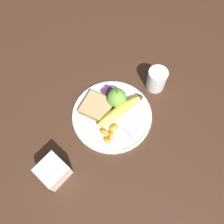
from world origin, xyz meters
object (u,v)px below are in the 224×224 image
banana (121,110)px  fork (115,117)px  apple (117,98)px  bread_slice (97,106)px  plate (112,115)px  jam_packet (109,93)px  condiment_caddy (52,170)px  juice_glass (156,80)px

banana → fork: bearing=87.2°
apple → bread_slice: apple is taller
bread_slice → fork: size_ratio=0.74×
plate → banana: size_ratio=1.45×
apple → jam_packet: (0.04, -0.01, -0.02)m
condiment_caddy → fork: bearing=-94.4°
jam_packet → apple: bearing=170.6°
bread_slice → jam_packet: 0.07m
apple → bread_slice: 0.08m
fork → condiment_caddy: (0.02, 0.27, 0.02)m
bread_slice → juice_glass: bearing=-113.3°
banana → jam_packet: size_ratio=4.27×
banana → juice_glass: bearing=-96.3°
fork → condiment_caddy: 0.27m
plate → fork: bearing=171.6°
banana → condiment_caddy: 0.30m
banana → bread_slice: bearing=28.8°
juice_glass → apple: size_ratio=1.09×
condiment_caddy → jam_packet: bearing=-79.9°
bread_slice → condiment_caddy: bearing=101.9°
plate → bread_slice: (0.06, 0.02, 0.02)m
jam_packet → condiment_caddy: (-0.06, 0.33, 0.01)m
banana → fork: (0.00, 0.03, -0.02)m
juice_glass → fork: 0.21m
plate → fork: fork is taller
plate → condiment_caddy: condiment_caddy is taller
condiment_caddy → juice_glass: bearing=-95.0°
condiment_caddy → plate: bearing=-90.8°
juice_glass → apple: 0.17m
banana → bread_slice: size_ratio=1.56×
jam_packet → banana: bearing=159.9°
fork → jam_packet: jam_packet is taller
plate → fork: size_ratio=1.67×
jam_packet → condiment_caddy: 0.33m
apple → fork: (-0.04, 0.05, -0.03)m
apple → jam_packet: bearing=-9.4°
bread_slice → fork: bread_slice is taller
apple → banana: size_ratio=0.40×
apple → condiment_caddy: bearing=92.6°
banana → fork: banana is taller
plate → jam_packet: bearing=-41.3°
banana → jam_packet: bearing=-20.1°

